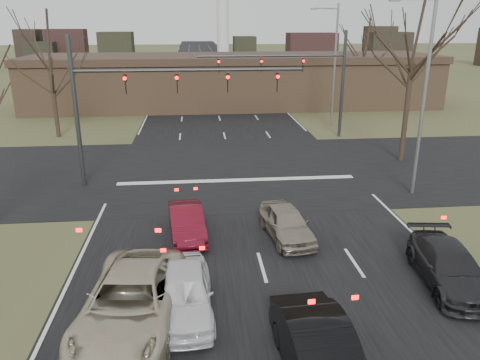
# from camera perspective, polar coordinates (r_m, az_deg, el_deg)

# --- Properties ---
(ground) EXTENTS (360.00, 360.00, 0.00)m
(ground) POSITION_cam_1_polar(r_m,az_deg,el_deg) (15.06, 4.39, -16.20)
(ground) COLOR #424D29
(ground) RESTS_ON ground
(road_main) EXTENTS (14.00, 300.00, 0.02)m
(road_main) POSITION_cam_1_polar(r_m,az_deg,el_deg) (72.68, -3.82, 11.95)
(road_main) COLOR black
(road_main) RESTS_ON ground
(road_cross) EXTENTS (200.00, 14.00, 0.02)m
(road_cross) POSITION_cam_1_polar(r_m,az_deg,el_deg) (28.55, -0.71, 1.26)
(road_cross) COLOR black
(road_cross) RESTS_ON ground
(building) EXTENTS (42.40, 10.40, 5.30)m
(building) POSITION_cam_1_polar(r_m,az_deg,el_deg) (50.66, -0.70, 12.05)
(building) COLOR brown
(building) RESTS_ON ground
(mast_arm_near) EXTENTS (12.12, 0.24, 8.00)m
(mast_arm_near) POSITION_cam_1_polar(r_m,az_deg,el_deg) (25.55, -12.33, 10.39)
(mast_arm_near) COLOR #383A3D
(mast_arm_near) RESTS_ON ground
(mast_arm_far) EXTENTS (11.12, 0.24, 8.00)m
(mast_arm_far) POSITION_cam_1_polar(r_m,az_deg,el_deg) (36.32, 8.15, 12.92)
(mast_arm_far) COLOR #383A3D
(mast_arm_far) RESTS_ON ground
(streetlight_right_near) EXTENTS (2.34, 0.25, 10.00)m
(streetlight_right_near) POSITION_cam_1_polar(r_m,az_deg,el_deg) (24.95, 21.30, 10.56)
(streetlight_right_near) COLOR gray
(streetlight_right_near) RESTS_ON ground
(streetlight_right_far) EXTENTS (2.34, 0.25, 10.00)m
(streetlight_right_far) POSITION_cam_1_polar(r_m,az_deg,el_deg) (40.93, 11.27, 14.20)
(streetlight_right_far) COLOR gray
(streetlight_right_far) RESTS_ON ground
(tree_right_near) EXTENTS (6.90, 6.90, 11.50)m
(tree_right_near) POSITION_cam_1_polar(r_m,az_deg,el_deg) (31.11, 20.79, 18.17)
(tree_right_near) COLOR black
(tree_right_near) RESTS_ON ground
(tree_left_far) EXTENTS (5.70, 5.70, 9.50)m
(tree_left_far) POSITION_cam_1_polar(r_m,az_deg,el_deg) (38.66, -22.53, 15.55)
(tree_left_far) COLOR black
(tree_left_far) RESTS_ON ground
(tree_right_far) EXTENTS (5.40, 5.40, 9.00)m
(tree_right_far) POSITION_cam_1_polar(r_m,az_deg,el_deg) (50.23, 15.18, 16.28)
(tree_right_far) COLOR black
(tree_right_far) RESTS_ON ground
(car_silver_suv) EXTENTS (3.29, 6.09, 1.62)m
(car_silver_suv) POSITION_cam_1_polar(r_m,az_deg,el_deg) (14.54, -13.15, -14.24)
(car_silver_suv) COLOR #BFB59A
(car_silver_suv) RESTS_ON ground
(car_white_sedan) EXTENTS (1.81, 4.27, 1.44)m
(car_white_sedan) POSITION_cam_1_polar(r_m,az_deg,el_deg) (14.87, -6.74, -13.44)
(car_white_sedan) COLOR white
(car_white_sedan) RESTS_ON ground
(car_black_hatch) EXTENTS (1.93, 4.75, 1.53)m
(car_black_hatch) POSITION_cam_1_polar(r_m,az_deg,el_deg) (12.56, 9.82, -20.22)
(car_black_hatch) COLOR black
(car_black_hatch) RESTS_ON ground
(car_charcoal_sedan) EXTENTS (2.44, 4.82, 1.34)m
(car_charcoal_sedan) POSITION_cam_1_polar(r_m,az_deg,el_deg) (17.75, 24.16, -9.60)
(car_charcoal_sedan) COLOR black
(car_charcoal_sedan) RESTS_ON ground
(car_red_ahead) EXTENTS (1.74, 4.01, 1.28)m
(car_red_ahead) POSITION_cam_1_polar(r_m,az_deg,el_deg) (19.78, -6.52, -5.12)
(car_red_ahead) COLOR #5D0D1B
(car_red_ahead) RESTS_ON ground
(car_silver_ahead) EXTENTS (2.10, 4.13, 1.35)m
(car_silver_ahead) POSITION_cam_1_polar(r_m,az_deg,el_deg) (19.59, 5.70, -5.23)
(car_silver_ahead) COLOR gray
(car_silver_ahead) RESTS_ON ground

